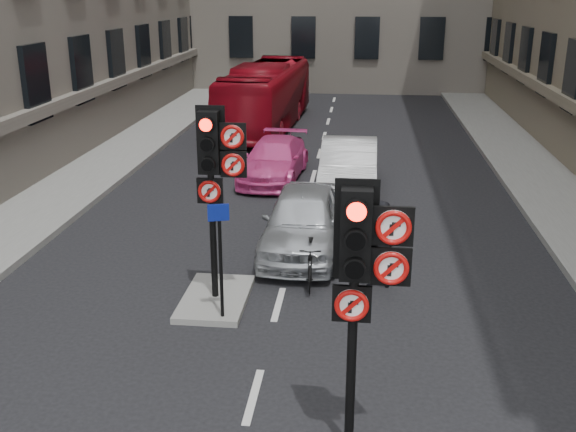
% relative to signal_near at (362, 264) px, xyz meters
% --- Properties ---
extents(pavement_left, '(3.00, 50.00, 0.16)m').
position_rel_signal_near_xyz_m(pavement_left, '(-8.69, 11.01, -2.50)').
color(pavement_left, gray).
rests_on(pavement_left, ground).
extents(pavement_right, '(3.00, 50.00, 0.16)m').
position_rel_signal_near_xyz_m(pavement_right, '(5.71, 11.01, -2.50)').
color(pavement_right, gray).
rests_on(pavement_right, ground).
extents(centre_island, '(1.20, 2.00, 0.12)m').
position_rel_signal_near_xyz_m(centre_island, '(-2.69, 4.01, -2.52)').
color(centre_island, gray).
rests_on(centre_island, ground).
extents(signal_near, '(0.91, 0.40, 3.58)m').
position_rel_signal_near_xyz_m(signal_near, '(0.00, 0.00, 0.00)').
color(signal_near, black).
rests_on(signal_near, ground).
extents(signal_far, '(0.91, 0.40, 3.58)m').
position_rel_signal_near_xyz_m(signal_far, '(-2.60, 4.00, 0.12)').
color(signal_far, black).
rests_on(signal_far, centre_island).
extents(car_silver, '(1.79, 4.25, 1.43)m').
position_rel_signal_near_xyz_m(car_silver, '(-1.27, 6.78, -1.87)').
color(car_silver, '#B5B9BD').
rests_on(car_silver, ground).
extents(car_white, '(1.60, 4.52, 1.49)m').
position_rel_signal_near_xyz_m(car_white, '(-0.37, 11.40, -1.84)').
color(car_white, silver).
rests_on(car_white, ground).
extents(car_pink, '(1.98, 4.28, 1.21)m').
position_rel_signal_near_xyz_m(car_pink, '(-2.67, 12.58, -1.98)').
color(car_pink, '#E64395').
rests_on(car_pink, ground).
extents(bus_red, '(2.82, 9.72, 2.67)m').
position_rel_signal_near_xyz_m(bus_red, '(-3.99, 20.27, -1.25)').
color(bus_red, maroon).
rests_on(bus_red, ground).
extents(motorcycle, '(0.50, 1.50, 0.89)m').
position_rel_signal_near_xyz_m(motorcycle, '(-0.97, 5.01, -2.14)').
color(motorcycle, black).
rests_on(motorcycle, ground).
extents(motorcyclist, '(0.74, 0.57, 1.80)m').
position_rel_signal_near_xyz_m(motorcyclist, '(0.37, 5.01, -1.68)').
color(motorcyclist, black).
rests_on(motorcyclist, ground).
extents(info_sign, '(0.36, 0.15, 2.09)m').
position_rel_signal_near_xyz_m(info_sign, '(-2.39, 3.19, -1.11)').
color(info_sign, black).
rests_on(info_sign, centre_island).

